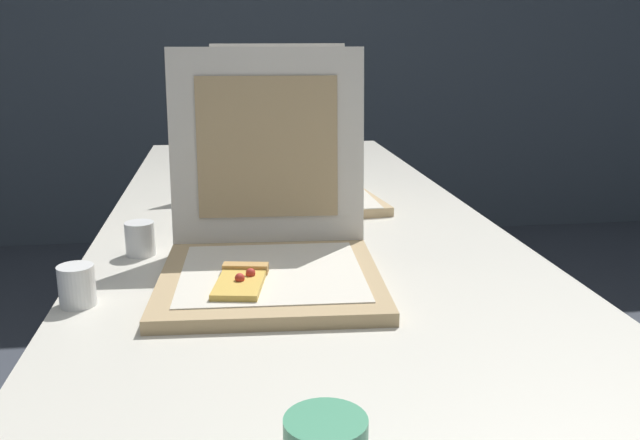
{
  "coord_description": "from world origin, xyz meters",
  "views": [
    {
      "loc": [
        -0.16,
        -0.78,
        1.14
      ],
      "look_at": [
        0.02,
        0.49,
        0.79
      ],
      "focal_mm": 38.01,
      "sensor_mm": 36.0,
      "label": 1
    }
  ],
  "objects_px": {
    "cup_white_near_left": "(77,286)",
    "cup_white_near_center": "(140,239)",
    "pizza_box_middle": "(295,179)",
    "pizza_box_front": "(269,247)",
    "table": "(300,243)"
  },
  "relations": [
    {
      "from": "cup_white_near_left",
      "to": "cup_white_near_center",
      "type": "relative_size",
      "value": 1.0
    },
    {
      "from": "cup_white_near_center",
      "to": "pizza_box_middle",
      "type": "bearing_deg",
      "value": 50.49
    },
    {
      "from": "pizza_box_middle",
      "to": "cup_white_near_left",
      "type": "relative_size",
      "value": 6.9
    },
    {
      "from": "pizza_box_front",
      "to": "cup_white_near_center",
      "type": "relative_size",
      "value": 6.61
    },
    {
      "from": "table",
      "to": "pizza_box_middle",
      "type": "height_order",
      "value": "pizza_box_middle"
    },
    {
      "from": "table",
      "to": "cup_white_near_center",
      "type": "height_order",
      "value": "cup_white_near_center"
    },
    {
      "from": "table",
      "to": "pizza_box_middle",
      "type": "relative_size",
      "value": 5.44
    },
    {
      "from": "pizza_box_middle",
      "to": "cup_white_near_left",
      "type": "bearing_deg",
      "value": -129.22
    },
    {
      "from": "cup_white_near_left",
      "to": "cup_white_near_center",
      "type": "height_order",
      "value": "same"
    },
    {
      "from": "pizza_box_front",
      "to": "pizza_box_middle",
      "type": "bearing_deg",
      "value": 83.05
    },
    {
      "from": "table",
      "to": "cup_white_near_center",
      "type": "bearing_deg",
      "value": -152.37
    },
    {
      "from": "pizza_box_front",
      "to": "cup_white_near_center",
      "type": "height_order",
      "value": "pizza_box_front"
    },
    {
      "from": "table",
      "to": "cup_white_near_left",
      "type": "bearing_deg",
      "value": -133.46
    },
    {
      "from": "pizza_box_front",
      "to": "cup_white_near_center",
      "type": "distance_m",
      "value": 0.29
    },
    {
      "from": "pizza_box_middle",
      "to": "pizza_box_front",
      "type": "bearing_deg",
      "value": -107.71
    }
  ]
}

